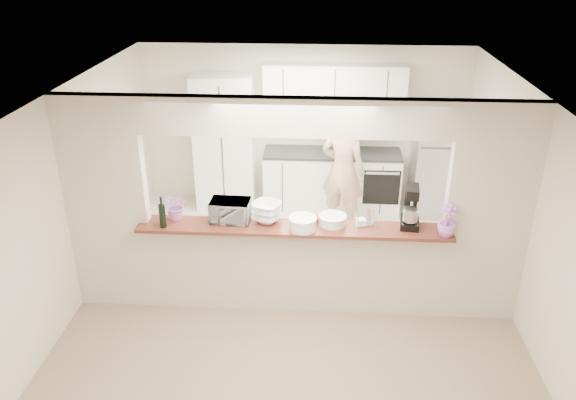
# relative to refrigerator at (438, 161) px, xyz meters

# --- Properties ---
(floor) EXTENTS (6.00, 6.00, 0.00)m
(floor) POSITION_rel_refrigerator_xyz_m (-2.05, -2.65, -0.85)
(floor) COLOR tan
(floor) RESTS_ON ground
(tile_overlay) EXTENTS (5.00, 2.90, 0.01)m
(tile_overlay) POSITION_rel_refrigerator_xyz_m (-2.05, -1.10, -0.84)
(tile_overlay) COLOR beige
(tile_overlay) RESTS_ON floor
(partition) EXTENTS (5.00, 0.15, 2.50)m
(partition) POSITION_rel_refrigerator_xyz_m (-2.05, -2.65, 0.63)
(partition) COLOR beige
(partition) RESTS_ON floor
(bar_counter) EXTENTS (3.40, 0.38, 1.09)m
(bar_counter) POSITION_rel_refrigerator_xyz_m (-2.05, -2.65, -0.27)
(bar_counter) COLOR beige
(bar_counter) RESTS_ON floor
(kitchen_cabinets) EXTENTS (3.15, 0.62, 2.25)m
(kitchen_cabinets) POSITION_rel_refrigerator_xyz_m (-2.24, 0.07, 0.12)
(kitchen_cabinets) COLOR white
(kitchen_cabinets) RESTS_ON floor
(refrigerator) EXTENTS (0.75, 0.70, 1.70)m
(refrigerator) POSITION_rel_refrigerator_xyz_m (0.00, 0.00, 0.00)
(refrigerator) COLOR #B6B6BB
(refrigerator) RESTS_ON floor
(flower_left) EXTENTS (0.35, 0.33, 0.32)m
(flower_left) POSITION_rel_refrigerator_xyz_m (-3.35, -2.60, 0.40)
(flower_left) COLOR #E378CC
(flower_left) RESTS_ON bar_counter
(wine_bottle_a) EXTENTS (0.07, 0.07, 0.36)m
(wine_bottle_a) POSITION_rel_refrigerator_xyz_m (-3.45, -2.80, 0.38)
(wine_bottle_a) COLOR black
(wine_bottle_a) RESTS_ON bar_counter
(wine_bottle_b) EXTENTS (0.06, 0.06, 0.31)m
(wine_bottle_b) POSITION_rel_refrigerator_xyz_m (-3.45, -2.80, 0.36)
(wine_bottle_b) COLOR black
(wine_bottle_b) RESTS_ON bar_counter
(toaster_oven) EXTENTS (0.44, 0.31, 0.24)m
(toaster_oven) POSITION_rel_refrigerator_xyz_m (-2.75, -2.60, 0.36)
(toaster_oven) COLOR #A0A0A5
(toaster_oven) RESTS_ON bar_counter
(serving_bowls) EXTENTS (0.39, 0.39, 0.22)m
(serving_bowls) POSITION_rel_refrigerator_xyz_m (-2.35, -2.60, 0.35)
(serving_bowls) COLOR white
(serving_bowls) RESTS_ON bar_counter
(plate_stack_a) EXTENTS (0.30, 0.30, 0.14)m
(plate_stack_a) POSITION_rel_refrigerator_xyz_m (-1.95, -2.75, 0.31)
(plate_stack_a) COLOR white
(plate_stack_a) RESTS_ON bar_counter
(plate_stack_b) EXTENTS (0.30, 0.30, 0.11)m
(plate_stack_b) POSITION_rel_refrigerator_xyz_m (-1.63, -2.62, 0.29)
(plate_stack_b) COLOR white
(plate_stack_b) RESTS_ON bar_counter
(red_bowl) EXTENTS (0.13, 0.13, 0.06)m
(red_bowl) POSITION_rel_refrigerator_xyz_m (-1.85, -2.57, 0.27)
(red_bowl) COLOR maroon
(red_bowl) RESTS_ON bar_counter
(tan_bowl) EXTENTS (0.16, 0.16, 0.07)m
(tan_bowl) POSITION_rel_refrigerator_xyz_m (-2.00, -2.57, 0.28)
(tan_bowl) COLOR tan
(tan_bowl) RESTS_ON bar_counter
(utensil_caddy) EXTENTS (0.25, 0.19, 0.21)m
(utensil_caddy) POSITION_rel_refrigerator_xyz_m (-1.28, -2.60, 0.33)
(utensil_caddy) COLOR silver
(utensil_caddy) RESTS_ON bar_counter
(stand_mixer) EXTENTS (0.23, 0.33, 0.46)m
(stand_mixer) POSITION_rel_refrigerator_xyz_m (-0.80, -2.58, 0.45)
(stand_mixer) COLOR black
(stand_mixer) RESTS_ON bar_counter
(flower_right) EXTENTS (0.25, 0.25, 0.35)m
(flower_right) POSITION_rel_refrigerator_xyz_m (-0.45, -2.80, 0.42)
(flower_right) COLOR #B668C2
(flower_right) RESTS_ON bar_counter
(person) EXTENTS (0.77, 0.65, 1.80)m
(person) POSITION_rel_refrigerator_xyz_m (-1.46, -0.63, 0.05)
(person) COLOR tan
(person) RESTS_ON floor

